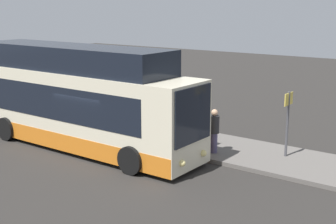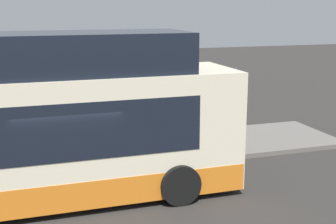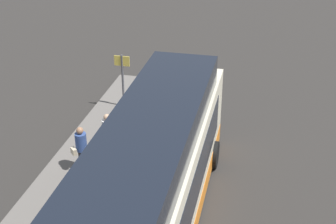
% 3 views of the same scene
% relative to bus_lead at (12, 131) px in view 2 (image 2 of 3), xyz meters
% --- Properties ---
extents(ground, '(80.00, 80.00, 0.00)m').
position_rel_bus_lead_xyz_m(ground, '(1.22, -0.14, -1.92)').
color(ground, '#2B2826').
extents(platform, '(20.00, 3.40, 0.16)m').
position_rel_bus_lead_xyz_m(platform, '(1.22, 3.16, -1.84)').
color(platform, '#605B56').
rests_on(platform, ground).
extents(bus_lead, '(11.32, 2.76, 4.26)m').
position_rel_bus_lead_xyz_m(bus_lead, '(0.00, 0.00, 0.00)').
color(bus_lead, beige).
rests_on(bus_lead, ground).
extents(passenger_boarding, '(0.49, 0.49, 1.76)m').
position_rel_bus_lead_xyz_m(passenger_boarding, '(5.23, 2.25, -0.81)').
color(passenger_boarding, '#4C476B').
rests_on(passenger_boarding, platform).
extents(passenger_waiting, '(0.66, 0.65, 1.73)m').
position_rel_bus_lead_xyz_m(passenger_waiting, '(2.47, 3.45, -0.83)').
color(passenger_waiting, '#2D2D33').
rests_on(passenger_waiting, platform).
extents(passenger_with_bags, '(0.65, 0.50, 1.72)m').
position_rel_bus_lead_xyz_m(passenger_with_bags, '(3.68, 2.84, -0.84)').
color(passenger_with_bags, silver).
rests_on(passenger_with_bags, platform).
extents(suitcase, '(0.40, 0.25, 0.81)m').
position_rel_bus_lead_xyz_m(suitcase, '(3.18, 2.30, -1.47)').
color(suitcase, maroon).
rests_on(suitcase, platform).
extents(sign_post, '(0.10, 0.71, 2.54)m').
position_rel_bus_lead_xyz_m(sign_post, '(7.70, 3.52, -0.15)').
color(sign_post, '#4C4C51').
rests_on(sign_post, platform).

